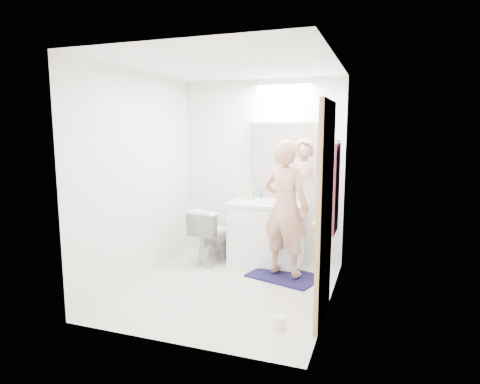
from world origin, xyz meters
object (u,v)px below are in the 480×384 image
at_px(soap_bottle_a, 250,192).
at_px(vanity_cabinet, 266,235).
at_px(medicine_cabinet, 282,149).
at_px(toilet, 214,234).
at_px(toilet_paper_roll, 279,322).
at_px(person, 285,208).
at_px(soap_bottle_b, 258,193).
at_px(toothbrush_cup, 286,198).

bearing_deg(soap_bottle_a, vanity_cabinet, -29.28).
height_order(medicine_cabinet, soap_bottle_a, medicine_cabinet).
relative_size(vanity_cabinet, toilet, 1.23).
xyz_separation_m(vanity_cabinet, medicine_cabinet, (0.14, 0.21, 1.11)).
distance_m(medicine_cabinet, soap_bottle_a, 0.71).
distance_m(medicine_cabinet, toilet_paper_roll, 2.40).
xyz_separation_m(vanity_cabinet, toilet, (-0.69, -0.11, -0.02)).
distance_m(person, soap_bottle_b, 0.78).
height_order(vanity_cabinet, soap_bottle_a, soap_bottle_a).
bearing_deg(toilet_paper_roll, vanity_cabinet, 109.57).
distance_m(soap_bottle_a, soap_bottle_b, 0.10).
bearing_deg(toilet, person, 174.45).
height_order(vanity_cabinet, person, person).
bearing_deg(person, toilet_paper_roll, 117.48).
relative_size(person, toothbrush_cup, 15.87).
height_order(vanity_cabinet, soap_bottle_b, soap_bottle_b).
bearing_deg(toothbrush_cup, medicine_cabinet, 148.99).
bearing_deg(person, toilet, 0.68).
relative_size(vanity_cabinet, soap_bottle_a, 4.29).
xyz_separation_m(soap_bottle_b, toothbrush_cup, (0.39, -0.02, -0.04)).
bearing_deg(toothbrush_cup, toilet_paper_roll, -78.68).
distance_m(soap_bottle_b, toothbrush_cup, 0.40).
height_order(vanity_cabinet, medicine_cabinet, medicine_cabinet).
relative_size(soap_bottle_b, toothbrush_cup, 1.72).
distance_m(toilet, soap_bottle_a, 0.75).
bearing_deg(toilet, soap_bottle_b, -140.24).
xyz_separation_m(medicine_cabinet, soap_bottle_b, (-0.31, -0.03, -0.59)).
bearing_deg(medicine_cabinet, person, -71.76).
relative_size(vanity_cabinet, toilet_paper_roll, 8.18).
bearing_deg(soap_bottle_a, toilet, -147.86).
distance_m(vanity_cabinet, toilet, 0.70).
height_order(medicine_cabinet, soap_bottle_b, medicine_cabinet).
bearing_deg(toilet, toilet_paper_roll, 139.91).
distance_m(person, toilet_paper_roll, 1.50).
height_order(medicine_cabinet, toilet, medicine_cabinet).
xyz_separation_m(person, toilet_paper_roll, (0.24, -1.25, -0.79)).
xyz_separation_m(person, toothbrush_cup, (-0.12, 0.57, 0.03)).
distance_m(vanity_cabinet, soap_bottle_b, 0.57).
xyz_separation_m(soap_bottle_a, toothbrush_cup, (0.49, 0.01, -0.06)).
height_order(medicine_cabinet, toothbrush_cup, medicine_cabinet).
bearing_deg(toothbrush_cup, toilet, -163.26).
relative_size(toilet, person, 0.46).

